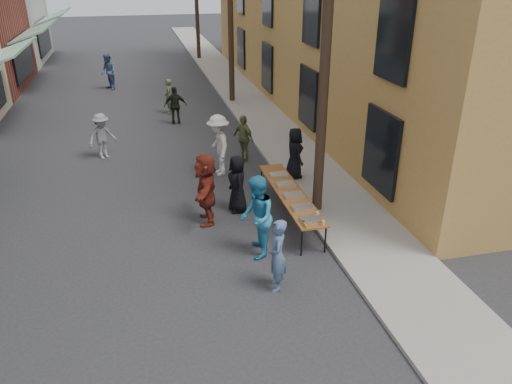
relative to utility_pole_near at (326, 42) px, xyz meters
name	(u,v)px	position (x,y,z in m)	size (l,w,h in m)	color
ground	(167,299)	(-4.30, -3.00, -4.50)	(120.00, 120.00, 0.00)	#28282B
sidewalk	(246,100)	(0.70, 12.00, -4.45)	(2.20, 60.00, 0.10)	gray
utility_pole_near	(326,42)	(0.00, 0.00, 0.00)	(0.26, 0.26, 9.00)	#2D2116
utility_pole_mid	(230,4)	(0.00, 12.00, 0.00)	(0.26, 0.26, 9.00)	#2D2116
serving_table	(290,193)	(-0.83, -0.18, -3.79)	(0.70, 4.00, 0.75)	brown
catering_tray_sausage	(311,220)	(-0.83, -1.83, -3.71)	(0.50, 0.33, 0.08)	maroon
catering_tray_foil_b	(302,207)	(-0.83, -1.18, -3.71)	(0.50, 0.33, 0.08)	#B2B2B7
catering_tray_buns	(294,195)	(-0.83, -0.48, -3.71)	(0.50, 0.33, 0.08)	tan
catering_tray_foil_d	(286,185)	(-0.83, 0.22, -3.71)	(0.50, 0.33, 0.08)	#B2B2B7
catering_tray_buns_end	(279,175)	(-0.83, 0.92, -3.71)	(0.50, 0.33, 0.08)	tan
condiment_jar_a	(306,227)	(-1.05, -2.13, -3.71)	(0.07, 0.07, 0.08)	#A57F26
condiment_jar_b	(305,225)	(-1.05, -2.03, -3.71)	(0.07, 0.07, 0.08)	#A57F26
condiment_jar_c	(304,223)	(-1.05, -1.93, -3.71)	(0.07, 0.07, 0.08)	#A57F26
cup_stack	(323,223)	(-0.63, -2.08, -3.69)	(0.08, 0.08, 0.12)	tan
guest_front_a	(237,184)	(-2.09, 0.56, -3.70)	(0.78, 0.51, 1.60)	black
guest_front_b	(277,255)	(-2.02, -3.14, -3.71)	(0.58, 0.38, 1.59)	#48628B
guest_front_c	(257,217)	(-2.12, -1.77, -3.52)	(0.95, 0.74, 1.96)	teal
guest_front_d	(219,145)	(-2.14, 3.25, -3.53)	(1.26, 0.72, 1.95)	silver
guest_front_e	(243,138)	(-1.12, 4.29, -3.71)	(0.93, 0.39, 1.59)	olive
guest_queue_back	(206,189)	(-3.00, 0.12, -3.56)	(1.75, 0.56, 1.89)	maroon
server	(295,153)	(0.05, 2.23, -3.61)	(0.77, 0.50, 1.58)	black
passerby_left	(102,136)	(-5.78, 5.61, -3.71)	(1.02, 0.59, 1.58)	gray
passerby_mid	(176,106)	(-2.97, 9.04, -3.71)	(0.92, 0.38, 1.57)	black
passerby_right	(169,96)	(-3.12, 10.73, -3.73)	(0.56, 0.37, 1.54)	#546239
passerby_far	(108,72)	(-5.82, 16.12, -3.56)	(0.91, 0.71, 1.87)	#455C85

